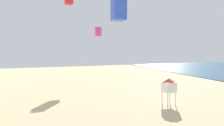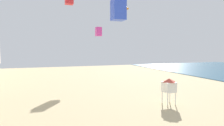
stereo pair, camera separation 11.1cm
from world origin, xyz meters
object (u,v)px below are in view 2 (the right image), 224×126
lifeguard_stand (169,86)px  kite_orange_parafoil (125,8)px  kite_magenta_box (99,32)px  kite_blue_box (118,10)px

lifeguard_stand → kite_orange_parafoil: size_ratio=1.44×
kite_orange_parafoil → kite_magenta_box: 7.04m
kite_blue_box → kite_orange_parafoil: bearing=65.6°
lifeguard_stand → kite_magenta_box: 18.61m
lifeguard_stand → kite_blue_box: (-6.11, -1.80, 6.59)m
lifeguard_stand → kite_orange_parafoil: bearing=64.9°
kite_orange_parafoil → kite_magenta_box: bearing=-172.9°
kite_blue_box → kite_magenta_box: bearing=79.3°
kite_orange_parafoil → kite_magenta_box: (-5.29, -0.66, -4.59)m
lifeguard_stand → kite_magenta_box: (-2.51, 17.17, 6.71)m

